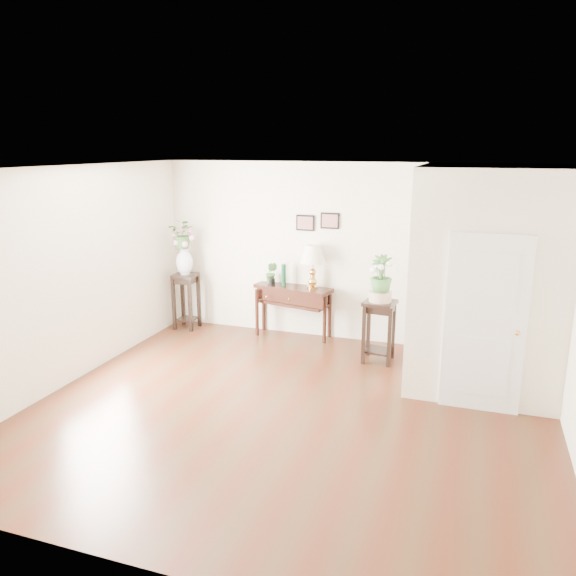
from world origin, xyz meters
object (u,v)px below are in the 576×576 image
at_px(table_lamp, 313,266).
at_px(plant_stand_a, 186,301).
at_px(plant_stand_b, 379,331).
at_px(console_table, 293,311).

distance_m(table_lamp, plant_stand_a, 2.30).
bearing_deg(plant_stand_b, plant_stand_a, 172.01).
height_order(table_lamp, plant_stand_b, table_lamp).
xyz_separation_m(console_table, plant_stand_b, (1.51, -0.64, 0.03)).
height_order(console_table, plant_stand_a, plant_stand_a).
relative_size(console_table, plant_stand_a, 1.33).
distance_m(plant_stand_a, plant_stand_b, 3.39).
relative_size(table_lamp, plant_stand_a, 0.74).
xyz_separation_m(table_lamp, plant_stand_b, (1.18, -0.64, -0.74)).
bearing_deg(plant_stand_b, console_table, 156.92).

